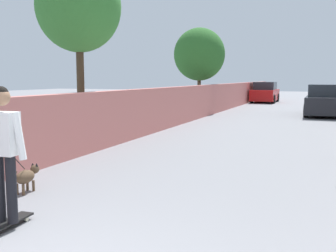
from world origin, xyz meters
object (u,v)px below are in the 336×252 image
Objects in this scene: dog at (26,176)px; skateboard at (7,223)px; tree_left_far at (79,7)px; person_skateboarder at (3,143)px; car_far at (265,93)px; car_near at (325,101)px; tree_left_distant at (199,54)px.

skateboard is at bearing -147.24° from dog.
person_skateboarder is (-6.06, -2.94, -2.76)m from tree_left_far.
car_far is (21.22, -2.19, -3.13)m from tree_left_far.
person_skateboarder reaches higher than car_near.
tree_left_far is 3.09× the size of dog.
car_near is 1.08× the size of car_far.
tree_left_far is 6.25m from dog.
skateboard is 0.20× the size of car_far.
car_far is at bearing -5.89° from tree_left_far.
person_skateboarder reaches higher than dog.
skateboard is 0.19× the size of car_near.
tree_left_distant is 6.95m from car_near.
car_near reaches higher than skateboard.
person_skateboarder is 27.28m from car_far.
skateboard is 0.49× the size of dog.
tree_left_far is 1.28× the size of car_far.
tree_left_distant reaches higher than car_far.
tree_left_distant is at bearing 7.37° from dog.
tree_left_far reaches higher than tree_left_distant.
skateboard is 17.89m from car_near.
tree_left_far reaches higher than car_near.
person_skateboarder is at bearing 168.57° from car_near.
dog is 0.42× the size of car_far.
person_skateboarder reaches higher than car_far.
tree_left_far is 1.19× the size of car_near.
tree_left_distant is at bearing 9.59° from skateboard.
car_near is at bearing -156.20° from car_far.
tree_left_distant is 2.74× the size of dog.
dog is (1.36, 0.87, 0.21)m from skateboard.
tree_left_distant is at bearing 167.17° from car_far.
dog is 16.77m from car_near.
tree_left_distant reaches higher than car_near.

